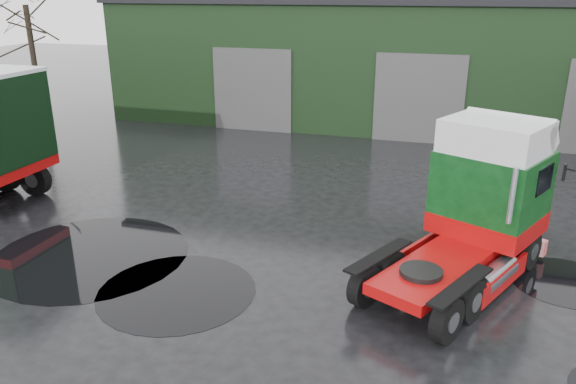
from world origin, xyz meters
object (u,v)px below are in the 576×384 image
at_px(tree_left, 31,40).
at_px(tree_back_b, 564,36).
at_px(tree_back_a, 328,16).
at_px(warehouse, 429,58).
at_px(hero_tractor, 458,211).

relative_size(tree_left, tree_back_b, 1.13).
bearing_deg(tree_back_a, tree_back_b, 0.00).
height_order(warehouse, hero_tractor, warehouse).
distance_m(warehouse, tree_back_b, 12.82).
relative_size(hero_tractor, tree_left, 0.73).
bearing_deg(tree_left, tree_back_a, 58.57).
bearing_deg(warehouse, hero_tractor, -84.30).
distance_m(tree_back_a, tree_back_b, 16.03).
distance_m(tree_left, tree_back_a, 21.10).
xyz_separation_m(hero_tractor, tree_back_a, (-9.93, 29.37, 2.83)).
xyz_separation_m(warehouse, tree_back_a, (-8.00, 10.00, 1.59)).
height_order(warehouse, tree_left, tree_left).
relative_size(hero_tractor, tree_back_a, 0.65).
distance_m(tree_left, tree_back_b, 32.45).
bearing_deg(hero_tractor, warehouse, 121.58).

